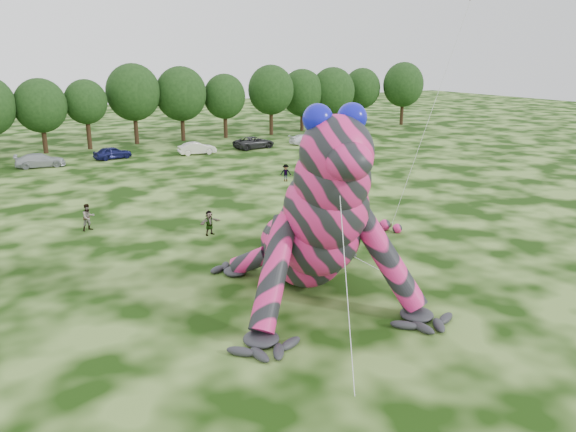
% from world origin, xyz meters
% --- Properties ---
extents(ground, '(240.00, 240.00, 0.00)m').
position_xyz_m(ground, '(0.00, 0.00, 0.00)').
color(ground, '#16330A').
rests_on(ground, ground).
extents(inflatable_gecko, '(20.41, 22.80, 9.87)m').
position_xyz_m(inflatable_gecko, '(2.04, 7.72, 4.93)').
color(inflatable_gecko, '#DA2372').
rests_on(inflatable_gecko, ground).
extents(flying_kite, '(4.21, 3.15, 16.45)m').
position_xyz_m(flying_kite, '(15.84, 10.17, 14.46)').
color(flying_kite, '#B8172D').
rests_on(flying_kite, ground).
extents(tree_8, '(6.14, 5.53, 8.94)m').
position_xyz_m(tree_8, '(-4.22, 56.99, 4.47)').
color(tree_8, black).
rests_on(tree_8, ground).
extents(tree_9, '(5.27, 4.74, 8.68)m').
position_xyz_m(tree_9, '(1.06, 57.35, 4.34)').
color(tree_9, black).
rests_on(tree_9, ground).
extents(tree_10, '(7.09, 6.38, 10.50)m').
position_xyz_m(tree_10, '(7.40, 58.58, 5.25)').
color(tree_10, black).
rests_on(tree_10, ground).
extents(tree_11, '(7.01, 6.31, 10.07)m').
position_xyz_m(tree_11, '(13.79, 58.20, 5.03)').
color(tree_11, black).
rests_on(tree_11, ground).
extents(tree_12, '(5.99, 5.39, 8.97)m').
position_xyz_m(tree_12, '(20.01, 57.74, 4.49)').
color(tree_12, black).
rests_on(tree_12, ground).
extents(tree_13, '(6.83, 6.15, 10.13)m').
position_xyz_m(tree_13, '(27.13, 57.13, 5.06)').
color(tree_13, black).
rests_on(tree_13, ground).
extents(tree_14, '(6.82, 6.14, 9.40)m').
position_xyz_m(tree_14, '(33.46, 58.72, 4.70)').
color(tree_14, black).
rests_on(tree_14, ground).
extents(tree_15, '(7.17, 6.45, 9.63)m').
position_xyz_m(tree_15, '(38.47, 57.77, 4.82)').
color(tree_15, black).
rests_on(tree_15, ground).
extents(tree_16, '(6.26, 5.63, 9.37)m').
position_xyz_m(tree_16, '(45.45, 59.37, 4.69)').
color(tree_16, black).
rests_on(tree_16, ground).
extents(tree_17, '(6.98, 6.28, 10.30)m').
position_xyz_m(tree_17, '(51.95, 56.66, 5.15)').
color(tree_17, black).
rests_on(tree_17, ground).
extents(car_3, '(5.27, 2.70, 1.46)m').
position_xyz_m(car_3, '(-5.94, 47.95, 0.73)').
color(car_3, '#A5ABAE').
rests_on(car_3, ground).
extents(car_4, '(4.45, 2.30, 1.45)m').
position_xyz_m(car_4, '(1.91, 48.90, 0.72)').
color(car_4, '#121549').
rests_on(car_4, ground).
extents(car_5, '(4.57, 1.95, 1.47)m').
position_xyz_m(car_5, '(11.43, 46.90, 0.73)').
color(car_5, silver).
rests_on(car_5, ground).
extents(car_6, '(5.64, 3.07, 1.50)m').
position_xyz_m(car_6, '(19.35, 47.35, 0.75)').
color(car_6, '#242427').
rests_on(car_6, ground).
extents(car_7, '(4.48, 1.85, 1.30)m').
position_xyz_m(car_7, '(26.78, 46.95, 0.65)').
color(car_7, white).
rests_on(car_7, ground).
extents(spectator_1, '(1.09, 0.96, 1.89)m').
position_xyz_m(spectator_1, '(-6.01, 22.38, 0.94)').
color(spectator_1, gray).
rests_on(spectator_1, ground).
extents(spectator_2, '(1.23, 1.06, 1.65)m').
position_xyz_m(spectator_2, '(13.38, 28.83, 0.82)').
color(spectator_2, gray).
rests_on(spectator_2, ground).
extents(spectator_5, '(1.64, 0.79, 1.70)m').
position_xyz_m(spectator_5, '(0.83, 17.26, 0.85)').
color(spectator_5, gray).
rests_on(spectator_5, ground).
extents(spectator_3, '(1.04, 0.43, 1.78)m').
position_xyz_m(spectator_3, '(17.00, 29.18, 0.89)').
color(spectator_3, gray).
rests_on(spectator_3, ground).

